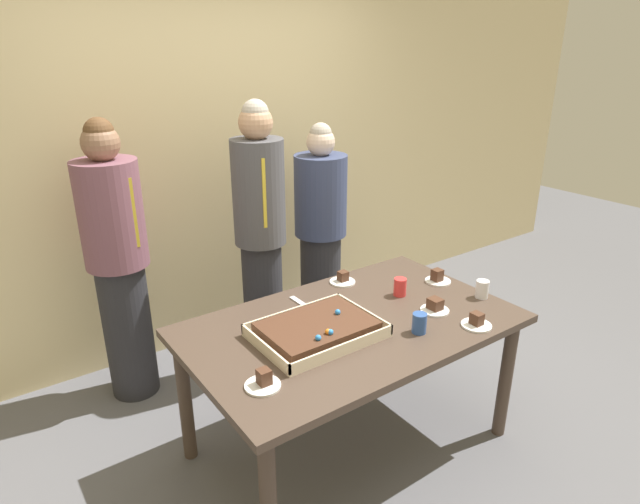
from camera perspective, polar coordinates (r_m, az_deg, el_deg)
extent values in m
plane|color=#5B5B60|center=(3.15, 3.09, -19.69)|extent=(12.00, 12.00, 0.00)
cube|color=#CCB784|center=(3.79, -12.00, 12.34)|extent=(8.00, 0.12, 3.00)
cube|color=#47382D|center=(2.72, 3.40, -7.81)|extent=(1.66, 1.01, 0.04)
cylinder|color=#47382D|center=(3.16, 19.19, -12.63)|extent=(0.07, 0.07, 0.72)
cylinder|color=#47382D|center=(2.93, -14.20, -14.99)|extent=(0.07, 0.07, 0.72)
cylinder|color=#47382D|center=(3.62, 8.35, -6.98)|extent=(0.07, 0.07, 0.72)
cube|color=beige|center=(2.58, -0.33, -8.84)|extent=(0.58, 0.43, 0.01)
cube|color=beige|center=(2.42, 2.56, -10.22)|extent=(0.58, 0.01, 0.05)
cube|color=beige|center=(2.72, -2.88, -6.46)|extent=(0.58, 0.01, 0.05)
cube|color=beige|center=(2.44, -5.92, -10.14)|extent=(0.01, 0.43, 0.05)
cube|color=beige|center=(2.72, 4.62, -6.48)|extent=(0.01, 0.43, 0.05)
cube|color=#4C2D1E|center=(2.56, -0.33, -8.14)|extent=(0.51, 0.36, 0.06)
sphere|color=orange|center=(2.45, 0.85, -8.50)|extent=(0.03, 0.03, 0.03)
sphere|color=#2D84E0|center=(2.62, 1.88, -6.41)|extent=(0.03, 0.03, 0.03)
sphere|color=#2D84E0|center=(2.41, -0.19, -9.13)|extent=(0.03, 0.03, 0.03)
sphere|color=#2D84E0|center=(2.45, 1.12, -8.53)|extent=(0.03, 0.03, 0.03)
cylinder|color=white|center=(2.87, 12.13, -6.10)|extent=(0.15, 0.15, 0.01)
cube|color=#4C2D1E|center=(2.86, 12.17, -5.42)|extent=(0.06, 0.07, 0.06)
cylinder|color=white|center=(3.13, 2.41, -3.20)|extent=(0.15, 0.15, 0.01)
cube|color=#4C2D1E|center=(3.12, 2.46, -2.57)|extent=(0.05, 0.05, 0.06)
cylinder|color=white|center=(3.21, 12.46, -3.05)|extent=(0.15, 0.15, 0.01)
cube|color=#4C2D1E|center=(3.19, 12.38, -2.41)|extent=(0.06, 0.05, 0.07)
cylinder|color=white|center=(2.78, 16.33, -7.51)|extent=(0.15, 0.15, 0.01)
cube|color=#4C2D1E|center=(2.76, 16.37, -6.83)|extent=(0.05, 0.06, 0.06)
cylinder|color=white|center=(2.26, -6.13, -13.98)|extent=(0.15, 0.15, 0.01)
cube|color=#4C2D1E|center=(2.24, -5.98, -13.09)|extent=(0.05, 0.05, 0.07)
cylinder|color=red|center=(2.99, 8.53, -3.70)|extent=(0.07, 0.07, 0.10)
cylinder|color=white|center=(3.06, 16.91, -3.81)|extent=(0.07, 0.07, 0.10)
cylinder|color=#2D5199|center=(2.64, 10.55, -7.47)|extent=(0.07, 0.07, 0.10)
cube|color=silver|center=(2.88, -1.97, -5.53)|extent=(0.03, 0.20, 0.01)
cylinder|color=#28282D|center=(3.51, -19.76, -7.81)|extent=(0.29, 0.29, 0.87)
cylinder|color=#7A4C5B|center=(3.23, -21.39, 3.77)|extent=(0.36, 0.36, 0.61)
cube|color=gold|center=(3.09, -19.41, 3.90)|extent=(0.04, 0.02, 0.39)
sphere|color=#8C664C|center=(3.14, -22.38, 10.71)|extent=(0.21, 0.21, 0.21)
sphere|color=brown|center=(3.13, -22.52, 11.72)|extent=(0.16, 0.16, 0.16)
cylinder|color=#28282D|center=(3.54, -6.04, -5.84)|extent=(0.26, 0.26, 0.91)
cylinder|color=#4C4C51|center=(3.26, -6.56, 6.34)|extent=(0.32, 0.32, 0.64)
cube|color=gold|center=(3.11, -5.84, 6.25)|extent=(0.04, 0.02, 0.41)
sphere|color=tan|center=(3.18, -6.88, 13.53)|extent=(0.20, 0.20, 0.20)
sphere|color=#B2A899|center=(3.18, -6.93, 14.52)|extent=(0.16, 0.16, 0.16)
cylinder|color=#28282D|center=(3.96, 0.06, -3.53)|extent=(0.29, 0.29, 0.80)
cylinder|color=#384266|center=(3.72, 0.07, 6.04)|extent=(0.37, 0.37, 0.56)
sphere|color=beige|center=(3.64, 0.07, 11.65)|extent=(0.19, 0.19, 0.19)
sphere|color=#B2A899|center=(3.63, 0.07, 12.48)|extent=(0.15, 0.15, 0.15)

